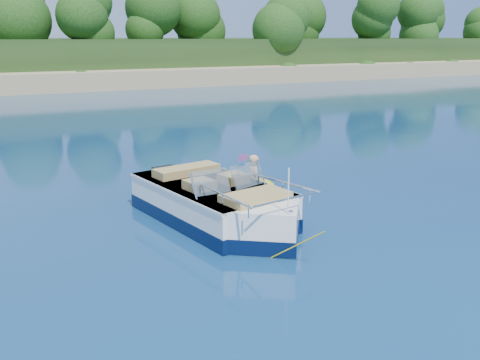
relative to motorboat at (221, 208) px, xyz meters
The scene contains 6 objects.
ground 2.11m from the motorboat, 51.89° to the right, with size 160.00×160.00×0.00m, color #091D45.
shoreline 62.16m from the motorboat, 88.82° to the left, with size 170.00×59.00×6.00m.
treeline 39.74m from the motorboat, 88.08° to the left, with size 150.00×7.12×8.19m.
motorboat is the anchor object (origin of this frame).
tow_tube 2.71m from the motorboat, 47.33° to the left, with size 1.57×1.57×0.38m.
boy 2.70m from the motorboat, 45.93° to the left, with size 0.57×0.38×1.57m, color tan.
Camera 1 is at (-6.19, -9.13, 4.24)m, focal length 40.00 mm.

